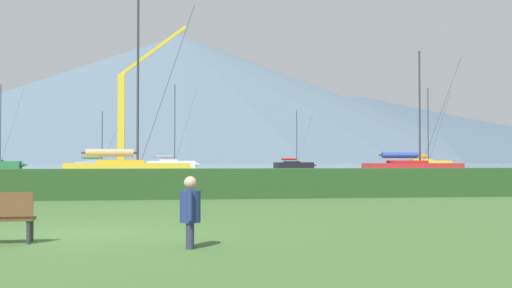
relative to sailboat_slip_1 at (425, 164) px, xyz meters
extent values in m
plane|color=#3D602D|center=(-40.46, -77.03, -0.76)|extent=(1000.00, 1000.00, 0.00)
cube|color=gray|center=(-40.46, 59.97, -0.76)|extent=(320.00, 246.00, 0.00)
cube|color=#284C23|center=(-40.46, -66.03, -0.18)|extent=(80.00, 1.20, 1.17)
cube|color=gold|center=(-0.12, 0.00, -0.14)|extent=(7.93, 2.98, 1.23)
cone|color=gold|center=(4.35, 0.16, -0.14)|extent=(1.38, 1.10, 1.05)
cube|color=gold|center=(-0.57, -0.02, 0.30)|extent=(2.98, 1.99, 0.78)
cylinder|color=#333338|center=(0.55, 0.02, 5.75)|extent=(0.16, 0.16, 11.67)
cylinder|color=#333338|center=(-1.21, -0.05, 1.14)|extent=(3.53, 0.27, 0.13)
cylinder|color=orange|center=(-1.21, -0.05, 1.14)|extent=(3.01, 0.60, 0.49)
cylinder|color=#333338|center=(2.39, 0.09, 5.46)|extent=(3.72, 0.17, 11.10)
cone|color=#236B38|center=(-61.07, 10.93, -0.18)|extent=(1.29, 1.02, 0.98)
cylinder|color=#333338|center=(-64.61, 10.80, 6.12)|extent=(0.15, 0.15, 12.50)
cylinder|color=#333338|center=(-62.89, 10.87, 5.81)|extent=(3.47, 0.16, 11.88)
cube|color=red|center=(-19.54, -43.28, -0.17)|extent=(7.57, 2.72, 1.18)
cone|color=red|center=(-15.24, -43.19, -0.17)|extent=(1.31, 1.03, 1.01)
cube|color=#A52020|center=(-19.97, -43.28, 0.26)|extent=(2.83, 1.86, 0.75)
cylinder|color=#333338|center=(-18.89, -43.26, 4.62)|extent=(0.15, 0.15, 9.47)
cylinder|color=#333338|center=(-20.59, -43.30, 1.07)|extent=(3.39, 0.19, 0.13)
cylinder|color=#2847A3|center=(-20.59, -43.30, 1.07)|extent=(2.89, 0.53, 0.47)
cylinder|color=#333338|center=(-17.12, -43.23, 4.39)|extent=(3.58, 0.10, 9.01)
cube|color=#9E9EA3|center=(-49.82, 11.15, -0.21)|extent=(7.07, 2.51, 1.11)
cone|color=#9E9EA3|center=(-45.79, 11.20, -0.21)|extent=(1.22, 0.96, 0.94)
cube|color=gray|center=(-50.22, 11.15, 0.20)|extent=(2.64, 1.73, 0.70)
cylinder|color=#333338|center=(-49.21, 11.16, 4.11)|extent=(0.14, 0.14, 8.52)
cylinder|color=#333338|center=(-50.80, 11.14, 0.95)|extent=(3.17, 0.16, 0.12)
cylinder|color=#2D7542|center=(-50.80, 11.14, 0.95)|extent=(2.70, 0.48, 0.44)
cylinder|color=#333338|center=(-47.55, 11.18, 3.89)|extent=(3.35, 0.08, 8.11)
cube|color=white|center=(-38.38, 10.47, -0.17)|extent=(7.82, 3.70, 1.18)
cone|color=white|center=(-34.13, 11.13, -0.17)|extent=(1.43, 1.19, 1.00)
cube|color=silver|center=(-38.80, 10.40, 0.26)|extent=(3.04, 2.21, 0.75)
cylinder|color=#333338|center=(-37.74, 10.57, 6.31)|extent=(0.15, 0.15, 12.85)
cylinder|color=#333338|center=(-39.41, 10.31, 1.07)|extent=(3.36, 0.65, 0.13)
cylinder|color=gray|center=(-39.41, 10.31, 1.07)|extent=(2.91, 0.91, 0.47)
cylinder|color=#333338|center=(-35.99, 10.84, 5.99)|extent=(3.54, 0.58, 12.21)
cube|color=black|center=(-19.23, 5.64, -0.28)|extent=(6.38, 3.37, 0.95)
cone|color=black|center=(-15.84, 6.40, -0.28)|extent=(1.19, 1.02, 0.81)
cube|color=black|center=(-19.57, 5.56, 0.07)|extent=(2.52, 1.92, 0.61)
cylinder|color=#333338|center=(-18.72, 5.75, 4.06)|extent=(0.12, 0.12, 8.59)
cylinder|color=#333338|center=(-20.05, 5.45, 0.72)|extent=(2.69, 0.70, 0.10)
cylinder|color=red|center=(-20.05, 5.45, 0.72)|extent=(2.35, 0.88, 0.38)
cylinder|color=#333338|center=(-17.32, 6.07, 3.84)|extent=(2.82, 0.66, 8.17)
cube|color=gold|center=(-41.33, -49.02, -0.14)|extent=(8.16, 3.56, 1.24)
cone|color=gold|center=(-36.84, -48.52, -0.14)|extent=(1.46, 1.20, 1.06)
cube|color=gold|center=(-41.78, -49.07, 0.31)|extent=(3.13, 2.21, 0.79)
cylinder|color=#333338|center=(-40.66, -48.94, 5.81)|extent=(0.16, 0.16, 11.79)
cylinder|color=#333338|center=(-42.43, -49.14, 1.16)|extent=(3.55, 0.52, 0.14)
cylinder|color=tan|center=(-42.43, -49.14, 1.16)|extent=(3.06, 0.82, 0.50)
cylinder|color=#333338|center=(-38.80, -48.74, 5.52)|extent=(3.74, 0.44, 11.21)
cylinder|color=#333338|center=(-41.16, -78.21, -0.54)|extent=(0.08, 0.08, 0.45)
cylinder|color=#333338|center=(-41.14, -78.53, -0.54)|extent=(0.08, 0.08, 0.45)
cylinder|color=#2D3347|center=(-38.24, -79.57, -0.54)|extent=(0.14, 0.14, 0.45)
cylinder|color=#2D3347|center=(-38.23, -79.39, -0.54)|extent=(0.14, 0.14, 0.45)
cylinder|color=navy|center=(-38.24, -79.48, -0.04)|extent=(0.36, 0.36, 0.55)
cylinder|color=navy|center=(-38.25, -79.72, -0.01)|extent=(0.09, 0.09, 0.49)
cylinder|color=navy|center=(-38.22, -79.24, -0.01)|extent=(0.09, 0.09, 0.49)
sphere|color=tan|center=(-38.24, -79.48, 0.38)|extent=(0.22, 0.22, 0.22)
cube|color=#333338|center=(-44.23, -15.67, -0.36)|extent=(2.00, 2.00, 0.80)
cube|color=gold|center=(-44.23, -15.67, 5.39)|extent=(0.80, 0.80, 10.71)
cube|color=gold|center=(-40.46, -15.67, 13.67)|extent=(7.76, 0.36, 6.14)
cone|color=#4C6070|center=(-77.99, 308.01, 18.24)|extent=(254.41, 254.41, 38.00)
cone|color=#425666|center=(-56.31, 275.03, 19.58)|extent=(254.35, 254.35, 40.69)
cone|color=#425666|center=(69.26, 261.13, 18.28)|extent=(320.53, 320.53, 38.08)
cone|color=#4C6070|center=(-33.51, 243.31, 33.00)|extent=(335.54, 335.54, 67.52)
camera|label=1|loc=(-38.60, -90.37, 0.80)|focal=43.72mm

